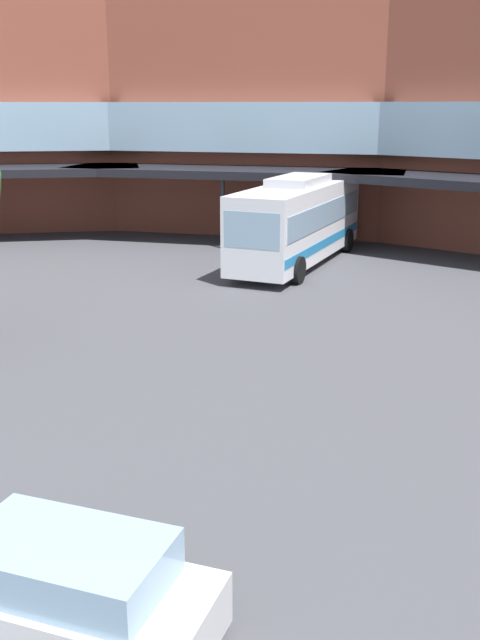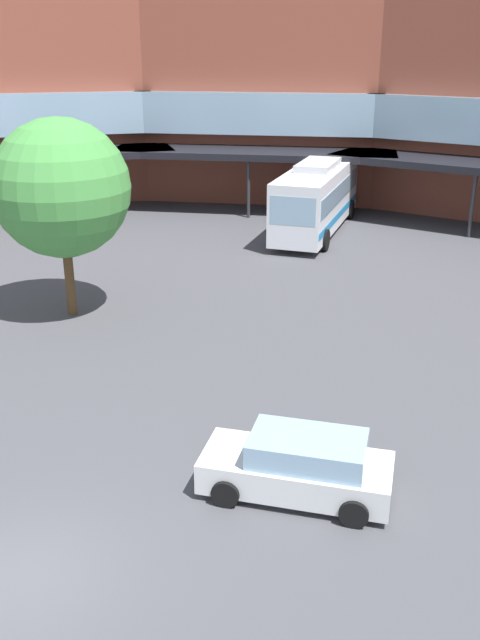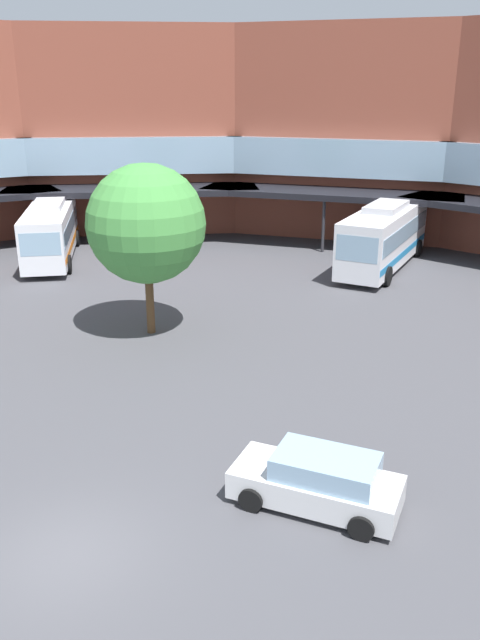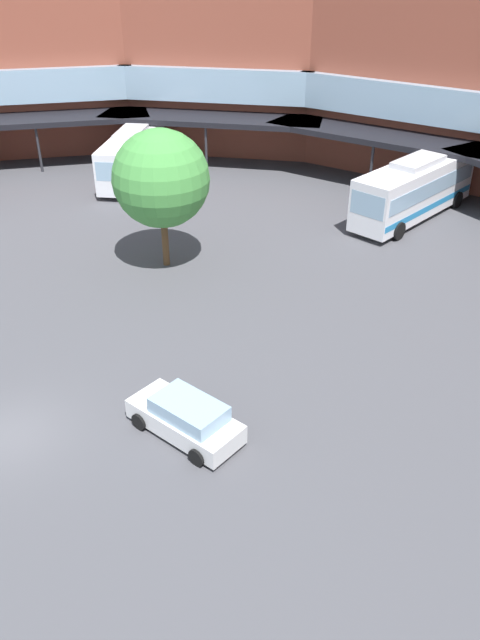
% 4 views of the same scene
% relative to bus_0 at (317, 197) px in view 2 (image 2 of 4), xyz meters
% --- Properties ---
extents(ground_plane, '(125.04, 125.04, 0.00)m').
position_rel_bus_0_xyz_m(ground_plane, '(1.71, -28.45, -1.95)').
color(ground_plane, '#47474C').
extents(station_building, '(82.53, 46.09, 14.25)m').
position_rel_bus_0_xyz_m(station_building, '(1.71, -5.77, 4.92)').
color(station_building, brown).
rests_on(station_building, ground).
extents(bus_0, '(3.25, 10.75, 3.85)m').
position_rel_bus_0_xyz_m(bus_0, '(0.00, 0.00, 0.00)').
color(bus_0, white).
rests_on(bus_0, ground).
extents(parked_car, '(4.57, 2.40, 1.53)m').
position_rel_bus_0_xyz_m(parked_car, '(6.06, -23.74, -1.21)').
color(parked_car, silver).
rests_on(parked_car, ground).
extents(plaza_tree, '(5.07, 5.07, 7.44)m').
position_rel_bus_0_xyz_m(plaza_tree, '(-5.48, -15.64, 2.94)').
color(plaza_tree, brown).
rests_on(plaza_tree, ground).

